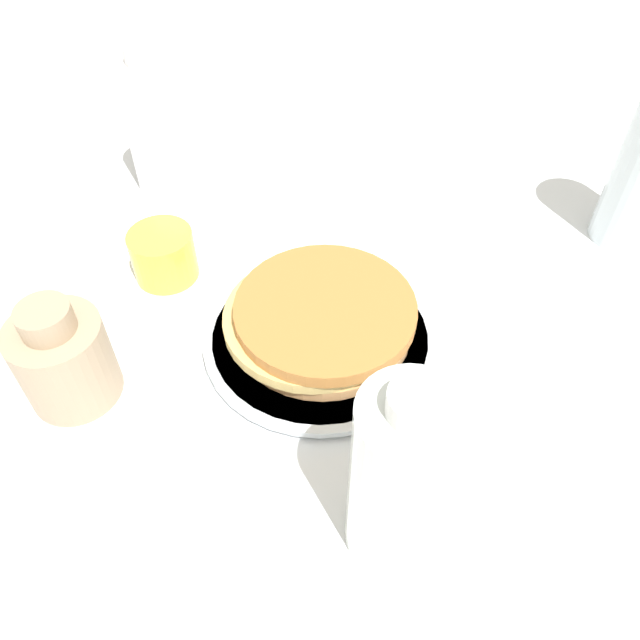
# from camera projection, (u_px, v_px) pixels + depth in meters

# --- Properties ---
(ground_plane) EXTENTS (4.00, 4.00, 0.00)m
(ground_plane) POSITION_uv_depth(u_px,v_px,m) (293.00, 352.00, 0.64)
(ground_plane) COLOR white
(plate) EXTENTS (0.24, 0.24, 0.01)m
(plate) POSITION_uv_depth(u_px,v_px,m) (320.00, 337.00, 0.65)
(plate) COLOR silver
(plate) RESTS_ON ground_plane
(pancake_stack) EXTENTS (0.20, 0.19, 0.04)m
(pancake_stack) POSITION_uv_depth(u_px,v_px,m) (321.00, 317.00, 0.63)
(pancake_stack) COLOR tan
(pancake_stack) RESTS_ON plate
(juice_glass) EXTENTS (0.07, 0.07, 0.06)m
(juice_glass) POSITION_uv_depth(u_px,v_px,m) (164.00, 255.00, 0.70)
(juice_glass) COLOR yellow
(juice_glass) RESTS_ON ground_plane
(cream_jug) EXTENTS (0.09, 0.09, 0.11)m
(cream_jug) POSITION_uv_depth(u_px,v_px,m) (64.00, 358.00, 0.57)
(cream_jug) COLOR tan
(cream_jug) RESTS_ON ground_plane
(water_bottle_near) EXTENTS (0.08, 0.08, 0.19)m
(water_bottle_near) POSITION_uv_depth(u_px,v_px,m) (402.00, 480.00, 0.45)
(water_bottle_near) COLOR silver
(water_bottle_near) RESTS_ON ground_plane
(water_bottle_far) EXTENTS (0.07, 0.07, 0.19)m
(water_bottle_far) POSITION_uv_depth(u_px,v_px,m) (155.00, 127.00, 0.78)
(water_bottle_far) COLOR white
(water_bottle_far) RESTS_ON ground_plane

